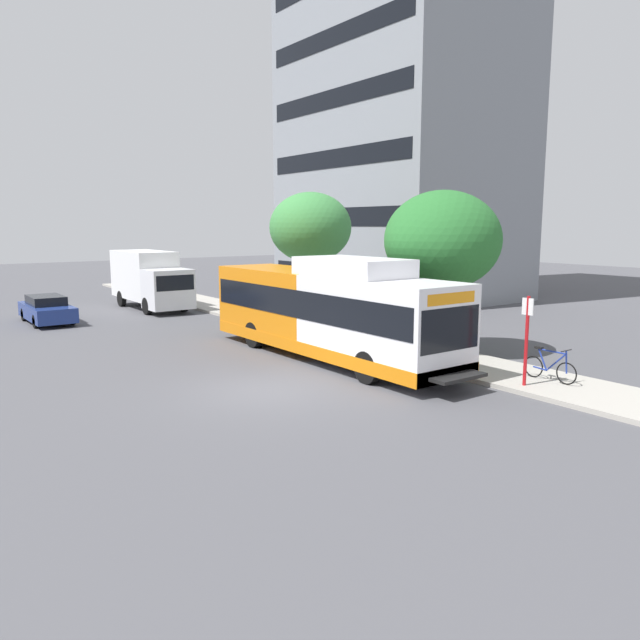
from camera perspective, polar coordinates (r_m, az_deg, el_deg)
The scene contains 10 objects.
ground_plane at distance 24.70m, azimuth -14.71°, elevation -2.42°, with size 120.00×120.00×0.00m, color #4C4C51.
sidewalk_curb at distance 26.36m, azimuth 1.22°, elevation -1.27°, with size 3.00×56.00×0.14m, color #A8A399.
transit_bus at distance 21.50m, azimuth 0.72°, elevation 0.83°, with size 2.58×12.25×3.65m.
bus_stop_sign_pole at distance 18.31m, azimuth 18.85°, elevation -1.25°, with size 0.10×0.36×2.60m.
bicycle_parked at distance 19.30m, azimuth 20.79°, elevation -4.15°, with size 0.52×1.76×1.02m.
street_tree_near_stop at distance 22.37m, azimuth 11.43°, elevation 7.34°, with size 4.18×4.18×5.83m.
street_tree_mid_block at distance 29.11m, azimuth -0.91°, elevation 8.67°, with size 3.90×3.90×6.14m.
parked_car_far_lane at distance 32.39m, azimuth -24.28°, elevation 0.91°, with size 1.80×4.50×1.33m.
box_truck_background at distance 35.83m, azimuth -15.71°, elevation 3.81°, with size 2.32×7.01×3.25m.
apartment_tower_backdrop at distance 42.78m, azimuth 7.87°, elevation 26.01°, with size 10.80×14.10×34.72m.
Camera 1 is at (-8.77, -14.60, 4.73)m, focal length 34.05 mm.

